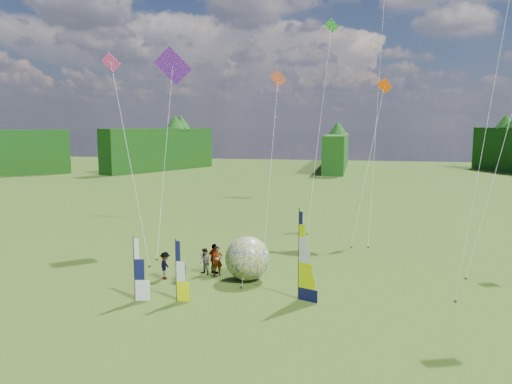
% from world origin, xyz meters
% --- Properties ---
extents(ground, '(220.00, 220.00, 0.00)m').
position_xyz_m(ground, '(0.00, 0.00, 0.00)').
color(ground, '#5A7C25').
rests_on(ground, ground).
extents(treeline_ring, '(210.00, 210.00, 8.00)m').
position_xyz_m(treeline_ring, '(0.00, 0.00, 4.00)').
color(treeline_ring, '#124214').
rests_on(treeline_ring, ground).
extents(feather_banner_main, '(1.24, 0.56, 4.75)m').
position_xyz_m(feather_banner_main, '(1.59, 2.55, 2.38)').
color(feather_banner_main, '#0F1240').
rests_on(feather_banner_main, ground).
extents(side_banner_left, '(0.91, 0.12, 3.24)m').
position_xyz_m(side_banner_left, '(-4.65, 1.00, 1.62)').
color(side_banner_left, '#E3F900').
rests_on(side_banner_left, ground).
extents(side_banner_far, '(1.00, 0.30, 3.37)m').
position_xyz_m(side_banner_far, '(-6.82, 0.62, 1.69)').
color(side_banner_far, white).
rests_on(side_banner_far, ground).
extents(bol_inflatable, '(3.27, 3.27, 2.64)m').
position_xyz_m(bol_inflatable, '(-1.79, 5.30, 1.32)').
color(bol_inflatable, '#001E99').
rests_on(bol_inflatable, ground).
extents(spectator_a, '(0.79, 0.69, 1.83)m').
position_xyz_m(spectator_a, '(-3.81, 5.84, 0.91)').
color(spectator_a, '#66594C').
rests_on(spectator_a, ground).
extents(spectator_b, '(0.89, 0.77, 1.65)m').
position_xyz_m(spectator_b, '(-4.59, 5.82, 0.83)').
color(spectator_b, '#66594C').
rests_on(spectator_b, ground).
extents(spectator_c, '(0.53, 1.11, 1.66)m').
position_xyz_m(spectator_c, '(-6.66, 4.47, 0.83)').
color(spectator_c, '#66594C').
rests_on(spectator_c, ground).
extents(spectator_d, '(1.17, 1.02, 1.90)m').
position_xyz_m(spectator_d, '(-4.09, 6.14, 0.95)').
color(spectator_d, '#66594C').
rests_on(spectator_d, ground).
extents(camp_chair, '(0.68, 0.68, 0.99)m').
position_xyz_m(camp_chair, '(-5.54, 4.05, 0.50)').
color(camp_chair, '#001549').
rests_on(camp_chair, ground).
extents(kite_whale, '(8.80, 16.16, 23.94)m').
position_xyz_m(kite_whale, '(6.00, 20.86, 11.97)').
color(kite_whale, black).
rests_on(kite_whale, ground).
extents(kite_rainbow_delta, '(9.00, 13.67, 16.42)m').
position_xyz_m(kite_rainbow_delta, '(-9.54, 12.09, 8.21)').
color(kite_rainbow_delta, '#D9375B').
rests_on(kite_rainbow_delta, ground).
extents(kite_parafoil, '(7.69, 9.23, 20.07)m').
position_xyz_m(kite_parafoil, '(11.34, 6.41, 10.03)').
color(kite_parafoil, red).
rests_on(kite_parafoil, ground).
extents(small_kite_red, '(5.73, 9.83, 14.26)m').
position_xyz_m(small_kite_red, '(-2.20, 15.96, 7.13)').
color(small_kite_red, '#EE5434').
rests_on(small_kite_red, ground).
extents(small_kite_orange, '(7.77, 9.98, 13.58)m').
position_xyz_m(small_kite_orange, '(5.36, 17.93, 6.79)').
color(small_kite_orange, '#FF4C00').
rests_on(small_kite_orange, ground).
extents(small_kite_yellow, '(9.82, 11.32, 13.37)m').
position_xyz_m(small_kite_yellow, '(13.27, 11.75, 6.69)').
color(small_kite_yellow, '#F2BF00').
rests_on(small_kite_yellow, ground).
extents(small_kite_pink, '(7.62, 7.48, 14.82)m').
position_xyz_m(small_kite_pink, '(-10.83, 8.78, 7.41)').
color(small_kite_pink, '#FD3D90').
rests_on(small_kite_pink, ground).
extents(small_kite_green, '(3.69, 11.86, 19.96)m').
position_xyz_m(small_kite_green, '(1.04, 23.29, 9.98)').
color(small_kite_green, green).
rests_on(small_kite_green, ground).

